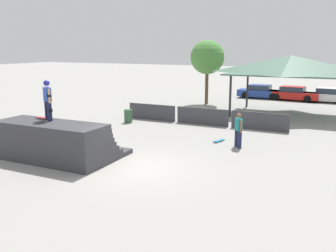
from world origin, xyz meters
TOP-DOWN VIEW (x-y plane):
  - ground_plane at (0.00, 0.00)m, footprint 160.00×160.00m
  - quarter_pipe_ramp at (-3.75, -0.45)m, footprint 4.98×3.42m
  - skater_on_deck at (-4.16, -0.36)m, footprint 0.72×0.51m
  - skateboard_on_deck at (-4.53, -0.27)m, footprint 0.77×0.22m
  - bystander_walking at (2.82, 4.88)m, footprint 0.50×0.60m
  - skateboard_on_ground at (1.65, 5.50)m, footprint 0.44×0.85m
  - barrier_fence at (-0.66, 9.19)m, footprint 10.53×0.12m
  - pavilion_shelter at (3.63, 15.03)m, footprint 8.36×5.60m
  - tree_beside_pavilion at (-3.43, 17.50)m, footprint 2.83×2.83m
  - trash_bin at (-5.17, 7.72)m, footprint 0.52×0.52m
  - parked_car_blue at (-0.06, 23.14)m, footprint 4.21×1.79m
  - parked_car_red at (2.95, 22.95)m, footprint 4.58×2.04m
  - parked_car_white at (5.96, 23.01)m, footprint 4.29×1.97m

SIDE VIEW (x-z plane):
  - ground_plane at x=0.00m, z-range 0.00..0.00m
  - skateboard_on_ground at x=1.65m, z-range 0.01..0.10m
  - trash_bin at x=-5.17m, z-range 0.00..0.85m
  - barrier_fence at x=-0.66m, z-range 0.00..1.05m
  - parked_car_blue at x=-0.06m, z-range -0.03..1.24m
  - parked_car_white at x=5.96m, z-range -0.03..1.24m
  - parked_car_red at x=2.95m, z-range -0.03..1.24m
  - quarter_pipe_ramp at x=-3.75m, z-range -0.10..1.57m
  - bystander_walking at x=2.82m, z-range 0.09..1.78m
  - skateboard_on_deck at x=-4.53m, z-range 1.68..1.77m
  - skater_on_deck at x=-4.16m, z-range 1.80..3.53m
  - pavilion_shelter at x=3.63m, z-range 1.42..5.63m
  - tree_beside_pavilion at x=-3.43m, z-range 1.24..6.59m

